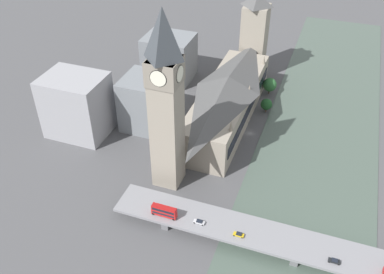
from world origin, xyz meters
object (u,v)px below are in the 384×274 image
(car_southbound_lead, at_px, (334,261))
(clock_tower, at_px, (166,100))
(parliament_hall, at_px, (228,99))
(car_northbound_lead, at_px, (239,234))
(car_northbound_mid, at_px, (199,222))
(victoria_tower, at_px, (254,36))
(road_bridge, at_px, (298,245))
(double_decker_bus_lead, at_px, (164,211))

(car_southbound_lead, bearing_deg, clock_tower, -18.91)
(parliament_hall, relative_size, car_northbound_lead, 22.49)
(car_northbound_mid, bearing_deg, victoria_tower, -85.03)
(road_bridge, height_order, car_northbound_mid, car_northbound_mid)
(victoria_tower, bearing_deg, double_decker_bus_lead, 88.97)
(parliament_hall, height_order, car_northbound_lead, parliament_hall)
(road_bridge, height_order, car_northbound_lead, car_northbound_lead)
(parliament_hall, relative_size, car_northbound_mid, 20.52)
(victoria_tower, distance_m, car_northbound_mid, 142.71)
(double_decker_bus_lead, height_order, car_southbound_lead, double_decker_bus_lead)
(parliament_hall, relative_size, double_decker_bus_lead, 8.76)
(road_bridge, height_order, car_southbound_lead, car_southbound_lead)
(road_bridge, distance_m, double_decker_bus_lead, 54.24)
(clock_tower, bearing_deg, car_northbound_mid, 133.09)
(road_bridge, bearing_deg, car_northbound_mid, 4.56)
(parliament_hall, distance_m, car_northbound_mid, 83.44)
(car_northbound_lead, bearing_deg, double_decker_bus_lead, 0.39)
(car_southbound_lead, bearing_deg, car_northbound_lead, -0.15)
(victoria_tower, height_order, car_northbound_mid, victoria_tower)
(victoria_tower, relative_size, car_northbound_lead, 13.53)
(double_decker_bus_lead, xyz_separation_m, car_southbound_lead, (-67.71, -0.12, -2.05))
(clock_tower, height_order, car_northbound_mid, clock_tower)
(road_bridge, relative_size, double_decker_bus_lead, 14.10)
(double_decker_bus_lead, xyz_separation_m, car_northbound_mid, (-14.80, -1.07, -2.02))
(car_northbound_lead, bearing_deg, victoria_tower, -78.47)
(car_northbound_lead, xyz_separation_m, car_northbound_mid, (16.65, -0.86, 0.04))
(clock_tower, relative_size, victoria_tower, 1.47)
(road_bridge, xyz_separation_m, car_southbound_lead, (-13.77, 4.08, 1.72))
(clock_tower, distance_m, car_southbound_lead, 89.35)
(clock_tower, bearing_deg, victoria_tower, -95.63)
(car_northbound_lead, distance_m, car_northbound_mid, 16.67)
(clock_tower, bearing_deg, car_northbound_lead, 147.04)
(car_northbound_lead, relative_size, car_southbound_lead, 0.97)
(clock_tower, xyz_separation_m, car_southbound_lead, (-76.55, 26.22, -37.88))
(parliament_hall, xyz_separation_m, car_northbound_lead, (-28.84, 83.06, -7.54))
(clock_tower, bearing_deg, road_bridge, 160.57)
(victoria_tower, bearing_deg, road_bridge, 110.47)
(clock_tower, bearing_deg, parliament_hall, -101.37)
(car_northbound_mid, bearing_deg, clock_tower, -46.91)
(road_bridge, bearing_deg, clock_tower, -19.43)
(road_bridge, distance_m, car_southbound_lead, 14.46)
(road_bridge, xyz_separation_m, car_northbound_lead, (22.49, 3.98, 1.71))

